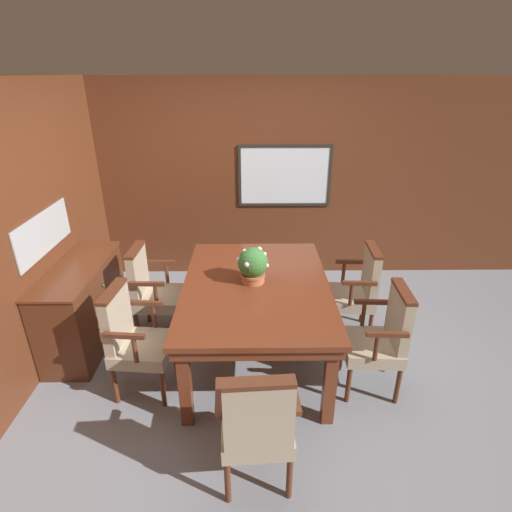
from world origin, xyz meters
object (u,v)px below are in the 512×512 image
Objects in this scene: dining_table at (256,293)px; chair_head_near at (257,423)px; chair_right_far at (357,288)px; chair_left_near at (133,337)px; chair_right_near at (382,336)px; sideboard_cabinet at (83,305)px; potted_plant at (253,265)px; chair_left_far at (152,289)px.

chair_head_near is (-0.01, -1.30, -0.17)m from dining_table.
chair_left_near is at bearing -65.43° from chair_right_far.
chair_right_near is at bearing -84.97° from chair_left_near.
sideboard_cabinet is at bearing 171.34° from dining_table.
sideboard_cabinet is at bearing 172.58° from potted_plant.
potted_plant reaches higher than sideboard_cabinet.
chair_left_near and chair_right_near have the same top height.
potted_plant reaches higher than chair_head_near.
dining_table is 5.60× the size of potted_plant.
chair_right_far is 0.76× the size of sideboard_cabinet.
chair_head_near is at bearing -147.11° from chair_left_far.
dining_table is at bearing -108.98° from chair_left_far.
chair_left_far and chair_head_near have the same top height.
sideboard_cabinet is at bearing 50.75° from chair_left_near.
dining_table is 1.90× the size of chair_left_far.
sideboard_cabinet is at bearing 103.16° from chair_left_far.
chair_right_far is at bearing -88.89° from chair_left_far.
chair_left_far is (-2.06, 0.81, 0.00)m from chair_right_near.
chair_left_far is at bearing -108.77° from chair_right_near.
chair_left_far is at bearing -62.21° from chair_head_near.
sideboard_cabinet is at bearing -101.36° from chair_right_near.
potted_plant is (0.98, 0.45, 0.42)m from chair_left_near.
chair_head_near is at bearing -126.38° from chair_left_near.
chair_left_far reaches higher than sideboard_cabinet.
dining_table is 1.12m from chair_right_near.
chair_head_near is (0.99, -0.89, 0.00)m from chair_left_near.
potted_plant is at bearing -107.48° from chair_left_far.
chair_right_far is at bearing 20.19° from dining_table.
dining_table is 1.45× the size of sideboard_cabinet.
chair_right_near is 0.79m from chair_right_far.
dining_table is at bearing -109.76° from chair_right_near.
chair_head_near is at bearing -89.18° from potted_plant.
potted_plant is at bearing -92.73° from chair_head_near.
chair_right_far is 1.96m from chair_head_near.
potted_plant is 1.75m from sideboard_cabinet.
chair_right_far is 2.05m from chair_left_far.
chair_left_far is 0.76× the size of sideboard_cabinet.
sideboard_cabinet is (-0.68, 0.67, -0.10)m from chair_left_near.
chair_left_near is at bearing -45.28° from chair_head_near.
chair_right_far and chair_left_far have the same top height.
chair_left_near and chair_left_far have the same top height.
potted_plant is at bearing -68.97° from chair_right_far.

